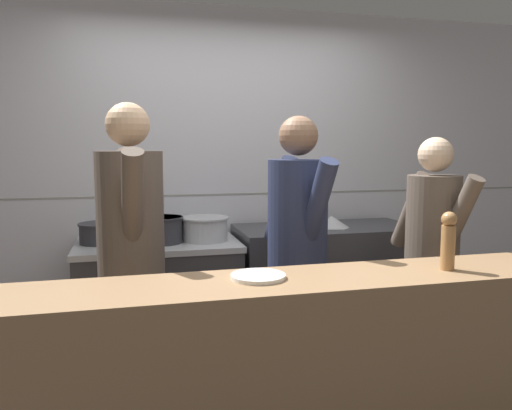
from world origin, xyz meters
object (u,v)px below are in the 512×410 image
(stock_pot, at_px, (100,232))
(chefs_knife, at_px, (311,229))
(oven_range, at_px, (159,301))
(plated_dish_main, at_px, (258,276))
(mixing_bowl_steel, at_px, (332,221))
(chef_sous, at_px, (297,247))
(chef_head_cook, at_px, (131,248))
(chef_line, at_px, (432,252))
(braising_pot, at_px, (205,228))
(sauce_pot, at_px, (162,229))
(pepper_mill, at_px, (448,239))

(stock_pot, bearing_deg, chefs_knife, -5.26)
(oven_range, relative_size, plated_dish_main, 4.70)
(mixing_bowl_steel, height_order, plated_dish_main, mixing_bowl_steel)
(oven_range, relative_size, chef_sous, 0.66)
(chef_head_cook, bearing_deg, plated_dish_main, -56.61)
(mixing_bowl_steel, relative_size, chefs_knife, 0.67)
(mixing_bowl_steel, xyz_separation_m, chef_head_cook, (-1.48, -0.74, 0.02))
(plated_dish_main, relative_size, chef_line, 0.15)
(oven_range, bearing_deg, stock_pot, 174.48)
(oven_range, bearing_deg, braising_pot, -7.25)
(sauce_pot, distance_m, plated_dish_main, 1.46)
(braising_pot, bearing_deg, sauce_pot, -177.20)
(braising_pot, bearing_deg, chefs_knife, -4.29)
(stock_pot, distance_m, sauce_pot, 0.43)
(stock_pot, xyz_separation_m, chef_line, (2.00, -0.89, -0.06))
(pepper_mill, distance_m, chef_line, 0.82)
(mixing_bowl_steel, bearing_deg, chef_head_cook, -153.34)
(plated_dish_main, distance_m, chef_line, 1.41)
(oven_range, distance_m, braising_pot, 0.62)
(oven_range, relative_size, pepper_mill, 4.13)
(plated_dish_main, xyz_separation_m, chef_line, (1.27, 0.62, -0.09))
(oven_range, distance_m, chefs_knife, 1.22)
(pepper_mill, height_order, chef_sous, chef_sous)
(pepper_mill, bearing_deg, stock_pot, 135.77)
(mixing_bowl_steel, distance_m, pepper_mill, 1.52)
(oven_range, relative_size, chefs_knife, 2.86)
(chef_sous, bearing_deg, oven_range, 121.89)
(chef_sous, bearing_deg, stock_pot, 132.41)
(chef_sous, relative_size, chef_line, 1.07)
(chef_sous, bearing_deg, plated_dish_main, -132.37)
(pepper_mill, xyz_separation_m, chef_line, (0.38, 0.69, -0.22))
(mixing_bowl_steel, bearing_deg, chefs_knife, -159.01)
(oven_range, xyz_separation_m, pepper_mill, (1.23, -1.54, 0.67))
(braising_pot, bearing_deg, chef_line, -32.27)
(pepper_mill, bearing_deg, chef_head_cook, 151.36)
(braising_pot, height_order, mixing_bowl_steel, braising_pot)
(oven_range, height_order, plated_dish_main, plated_dish_main)
(oven_range, xyz_separation_m, chef_head_cook, (-0.18, -0.77, 0.55))
(mixing_bowl_steel, relative_size, chef_line, 0.17)
(mixing_bowl_steel, bearing_deg, chef_sous, -124.67)
(oven_range, distance_m, mixing_bowl_steel, 1.40)
(chefs_knife, bearing_deg, pepper_mill, -85.03)
(chefs_knife, relative_size, chef_line, 0.25)
(pepper_mill, bearing_deg, sauce_pot, 128.99)
(plated_dish_main, bearing_deg, chef_head_cook, 126.78)
(stock_pot, distance_m, chef_line, 2.19)
(chef_line, bearing_deg, mixing_bowl_steel, 97.79)
(mixing_bowl_steel, xyz_separation_m, chef_line, (0.31, -0.83, -0.08))
(oven_range, xyz_separation_m, braising_pot, (0.33, -0.04, 0.52))
(stock_pot, bearing_deg, sauce_pot, -12.59)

